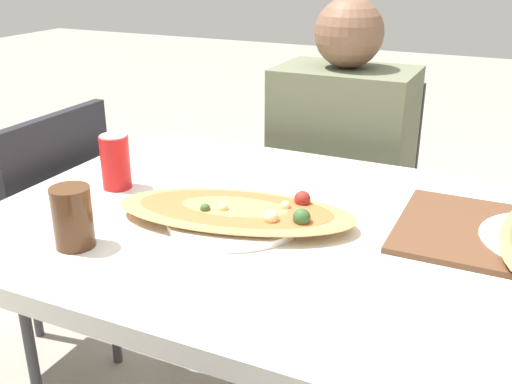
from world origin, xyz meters
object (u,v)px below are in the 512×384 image
drink_glass (73,217)px  dining_table (273,254)px  person_seated (340,158)px  pizza_main (236,212)px  chair_side_left (37,240)px  chair_far_seated (348,199)px  soda_can (115,162)px

drink_glass → dining_table: bearing=42.0°
dining_table → person_seated: size_ratio=1.01×
person_seated → pizza_main: size_ratio=2.21×
dining_table → chair_side_left: 0.80m
chair_side_left → pizza_main: chair_side_left is taller
chair_side_left → pizza_main: size_ratio=1.69×
chair_side_left → pizza_main: bearing=-100.7°
chair_far_seated → soda_can: soda_can is taller
person_seated → drink_glass: (-0.23, -0.90, 0.14)m
chair_side_left → soda_can: soda_can is taller
chair_far_seated → pizza_main: bearing=89.6°
drink_glass → soda_can: bearing=112.2°
pizza_main → drink_glass: 0.31m
soda_can → drink_glass: bearing=-67.8°
chair_far_seated → chair_side_left: size_ratio=1.00×
chair_far_seated → drink_glass: (-0.23, -1.02, 0.31)m
pizza_main → soda_can: 0.34m
dining_table → drink_glass: drink_glass is taller
drink_glass → chair_side_left: bearing=143.9°
chair_side_left → person_seated: size_ratio=0.77×
chair_side_left → dining_table: bearing=-97.0°
pizza_main → soda_can: size_ratio=4.16×
chair_side_left → chair_far_seated: bearing=-47.0°
dining_table → soda_can: soda_can is taller
chair_far_seated → soda_can: bearing=65.7°
chair_far_seated → chair_side_left: (-0.71, -0.66, 0.00)m
chair_far_seated → drink_glass: chair_far_seated is taller
dining_table → drink_glass: size_ratio=10.01×
dining_table → chair_far_seated: size_ratio=1.32×
chair_far_seated → soda_can: (-0.34, -0.75, 0.32)m
person_seated → chair_side_left: bearing=37.7°
pizza_main → drink_glass: (-0.22, -0.22, 0.04)m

